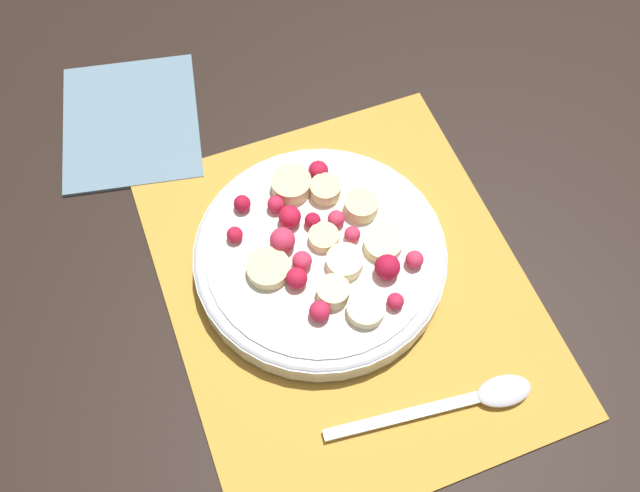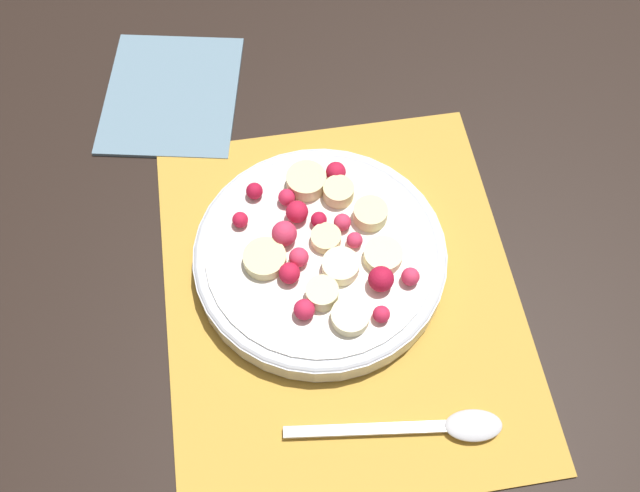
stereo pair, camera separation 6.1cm
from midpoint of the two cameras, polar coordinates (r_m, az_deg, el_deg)
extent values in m
plane|color=black|center=(0.63, -0.52, -3.85)|extent=(3.00, 3.00, 0.00)
cube|color=gold|center=(0.62, -0.53, -3.73)|extent=(0.36, 0.31, 0.01)
cylinder|color=silver|center=(0.62, -2.77, -1.17)|extent=(0.22, 0.22, 0.02)
torus|color=silver|center=(0.62, -2.80, -0.84)|extent=(0.22, 0.22, 0.01)
cylinder|color=white|center=(0.61, -2.82, -0.64)|extent=(0.20, 0.20, 0.00)
cylinder|color=beige|center=(0.60, -7.03, -2.07)|extent=(0.05, 0.05, 0.01)
cylinder|color=beige|center=(0.61, -2.52, 0.43)|extent=(0.03, 0.03, 0.01)
cylinder|color=beige|center=(0.63, 0.58, 3.01)|extent=(0.04, 0.04, 0.01)
cylinder|color=beige|center=(0.64, -5.02, 4.68)|extent=(0.05, 0.05, 0.01)
cylinder|color=beige|center=(0.59, -1.89, -3.96)|extent=(0.04, 0.04, 0.01)
cylinder|color=#F4EAB7|center=(0.60, -0.91, -1.57)|extent=(0.04, 0.04, 0.01)
cylinder|color=beige|center=(0.61, 2.26, -0.09)|extent=(0.04, 0.04, 0.01)
cylinder|color=#F4EAB7|center=(0.58, 1.13, -5.23)|extent=(0.04, 0.04, 0.01)
cylinder|color=beige|center=(0.63, -2.29, 4.28)|extent=(0.04, 0.04, 0.01)
sphere|color=#B21433|center=(0.62, -3.39, 1.81)|extent=(0.01, 0.01, 0.01)
sphere|color=#DB3356|center=(0.60, -4.33, -1.45)|extent=(0.02, 0.02, 0.02)
sphere|color=red|center=(0.62, -9.62, 0.66)|extent=(0.01, 0.01, 0.01)
sphere|color=#D12347|center=(0.58, -3.03, -5.50)|extent=(0.02, 0.02, 0.02)
sphere|color=#DB3356|center=(0.61, -5.87, 0.22)|extent=(0.02, 0.02, 0.02)
sphere|color=#DB3356|center=(0.61, -0.21, 0.70)|extent=(0.01, 0.01, 0.01)
sphere|color=#B21433|center=(0.63, -8.97, 3.14)|extent=(0.02, 0.02, 0.02)
sphere|color=#DB3356|center=(0.60, 4.74, -1.34)|extent=(0.02, 0.02, 0.02)
sphere|color=#D12347|center=(0.58, 3.11, -4.71)|extent=(0.01, 0.01, 0.01)
sphere|color=#D12347|center=(0.63, -6.31, 3.12)|extent=(0.02, 0.02, 0.02)
sphere|color=#DB3356|center=(0.62, -1.48, 1.95)|extent=(0.02, 0.02, 0.02)
sphere|color=#B21433|center=(0.59, 2.52, -1.96)|extent=(0.02, 0.02, 0.02)
sphere|color=red|center=(0.59, -4.81, -2.85)|extent=(0.02, 0.02, 0.02)
sphere|color=red|center=(0.64, -2.83, 5.82)|extent=(0.02, 0.02, 0.02)
sphere|color=red|center=(0.62, -5.23, 2.11)|extent=(0.02, 0.02, 0.02)
cube|color=silver|center=(0.58, 3.38, -13.84)|extent=(0.02, 0.13, 0.00)
ellipsoid|color=silver|center=(0.60, 11.67, -11.57)|extent=(0.03, 0.05, 0.01)
cube|color=slate|center=(0.76, -17.19, 9.40)|extent=(0.18, 0.16, 0.01)
camera|label=1|loc=(0.03, -92.87, -5.18)|focal=40.00mm
camera|label=2|loc=(0.03, 87.13, 5.18)|focal=40.00mm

